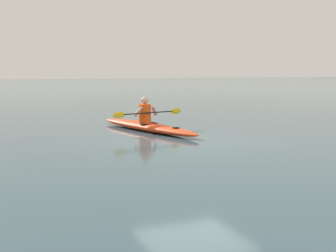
{
  "coord_description": "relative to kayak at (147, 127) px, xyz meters",
  "views": [
    {
      "loc": [
        4.79,
        9.86,
        1.75
      ],
      "look_at": [
        1.25,
        1.35,
        0.61
      ],
      "focal_mm": 48.46,
      "sensor_mm": 36.0,
      "label": 1
    }
  ],
  "objects": [
    {
      "name": "kayak",
      "position": [
        0.0,
        0.0,
        0.0
      ],
      "size": [
        1.73,
        4.57,
        0.24
      ],
      "color": "red",
      "rests_on": "ground"
    },
    {
      "name": "kayaker",
      "position": [
        0.02,
        -0.07,
        0.43
      ],
      "size": [
        2.31,
        0.69,
        0.74
      ],
      "color": "#E04C14",
      "rests_on": "kayak"
    },
    {
      "name": "ground_plane",
      "position": [
        -0.36,
        2.39,
        -0.12
      ],
      "size": [
        160.0,
        160.0,
        0.0
      ],
      "primitive_type": "plane",
      "color": "#334C56"
    }
  ]
}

